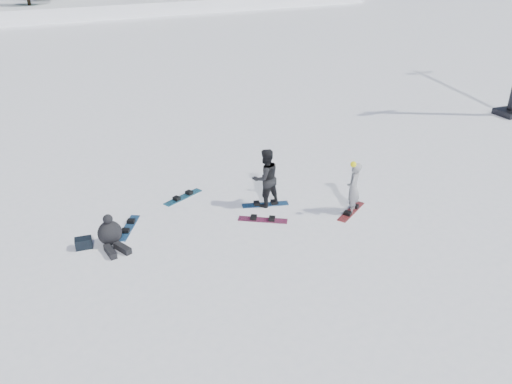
# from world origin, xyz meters

# --- Properties ---
(ground) EXTENTS (420.00, 420.00, 0.00)m
(ground) POSITION_xyz_m (0.00, 0.00, 0.00)
(ground) COLOR white
(ground) RESTS_ON ground
(snowboarder_woman) EXTENTS (0.72, 0.69, 1.80)m
(snowboarder_woman) POSITION_xyz_m (1.43, -0.68, 0.84)
(snowboarder_woman) COLOR #98999D
(snowboarder_woman) RESTS_ON ground
(snowboarder_man) EXTENTS (0.94, 0.74, 1.92)m
(snowboarder_man) POSITION_xyz_m (-0.65, 1.09, 0.96)
(snowboarder_man) COLOR black
(snowboarder_man) RESTS_ON ground
(seated_rider) EXTENTS (0.77, 1.17, 0.94)m
(seated_rider) POSITION_xyz_m (-5.60, 1.22, 0.36)
(seated_rider) COLOR black
(seated_rider) RESTS_ON ground
(gear_bag) EXTENTS (0.50, 0.39, 0.30)m
(gear_bag) POSITION_xyz_m (-6.30, 1.48, 0.15)
(gear_bag) COLOR black
(gear_bag) RESTS_ON ground
(snowboard_woman) EXTENTS (1.47, 0.91, 0.03)m
(snowboard_woman) POSITION_xyz_m (1.44, -0.68, 0.01)
(snowboard_woman) COLOR maroon
(snowboard_woman) RESTS_ON ground
(snowboard_man) EXTENTS (1.50, 0.82, 0.03)m
(snowboard_man) POSITION_xyz_m (-0.65, 1.09, 0.01)
(snowboard_man) COLOR #184D87
(snowboard_man) RESTS_ON ground
(snowboard_loose_b) EXTENTS (1.35, 1.15, 0.03)m
(snowboard_loose_b) POSITION_xyz_m (-1.24, 0.28, 0.01)
(snowboard_loose_b) COLOR maroon
(snowboard_loose_b) RESTS_ON ground
(snowboard_loose_c) EXTENTS (1.51, 0.77, 0.03)m
(snowboard_loose_c) POSITION_xyz_m (-2.73, 2.93, 0.01)
(snowboard_loose_c) COLOR #165D7E
(snowboard_loose_c) RESTS_ON ground
(snowboard_loose_a) EXTENTS (1.08, 1.40, 0.03)m
(snowboard_loose_a) POSITION_xyz_m (-4.92, 1.90, 0.01)
(snowboard_loose_a) COLOR #184C86
(snowboard_loose_a) RESTS_ON ground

